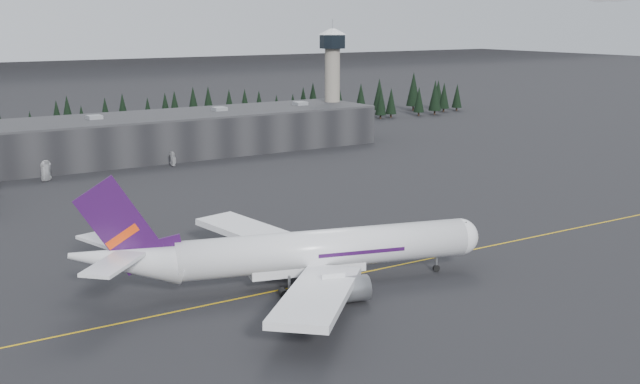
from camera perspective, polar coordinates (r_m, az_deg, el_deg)
ground at (r=138.61m, az=4.51°, el=-5.12°), size 1400.00×1400.00×0.00m
taxiline at (r=137.10m, az=5.02°, el=-5.32°), size 400.00×0.40×0.02m
terminal at (r=246.06m, az=-13.43°, el=3.77°), size 160.00×30.00×12.60m
control_tower at (r=280.64m, az=0.89°, el=8.63°), size 10.00×10.00×37.70m
treeline at (r=280.78m, az=-16.01°, el=4.90°), size 360.00×20.00×15.00m
jet_main at (r=125.54m, az=-2.17°, el=-4.34°), size 64.71×58.78×19.43m
gse_vehicle_a at (r=218.93m, az=-18.91°, el=0.94°), size 4.69×6.07×1.53m
gse_vehicle_b at (r=231.80m, az=-10.38°, el=1.99°), size 4.41×2.16×1.45m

